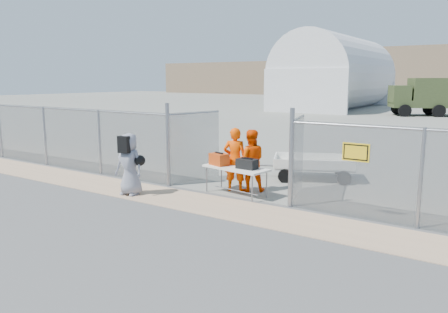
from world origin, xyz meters
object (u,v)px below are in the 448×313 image
Objects in this scene: folding_table at (236,181)px; visitor at (129,164)px; security_worker_right at (250,161)px; security_worker_left at (235,160)px; utility_trailer at (314,167)px.

visitor is at bearing -138.31° from folding_table.
security_worker_right is (0.12, 0.60, 0.50)m from folding_table.
folding_table is 1.08× the size of visitor.
visitor is at bearing 19.48° from security_worker_left.
utility_trailer is at bearing 79.87° from folding_table.
security_worker_left is 0.57× the size of utility_trailer.
utility_trailer is at bearing -143.55° from security_worker_right.
folding_table is at bearing 46.10° from security_worker_right.
security_worker_right is at bearing 32.64° from visitor.
security_worker_left is 3.08m from utility_trailer.
security_worker_left is at bearing 33.03° from visitor.
security_worker_right is at bearing -134.33° from utility_trailer.
visitor is at bearing -150.67° from utility_trailer.
visitor is (-2.25, -1.92, -0.06)m from security_worker_left.
folding_table is 0.78m from security_worker_right.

